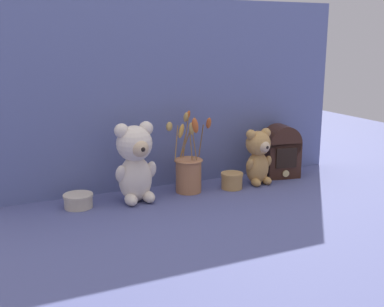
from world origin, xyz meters
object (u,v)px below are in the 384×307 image
teddy_bear_large (135,161)px  decorative_tin_tall (78,201)px  vintage_radio (281,151)px  decorative_tin_short (232,180)px  teddy_bear_medium (258,155)px  flower_vase (189,170)px

teddy_bear_large → decorative_tin_tall: bearing=173.5°
vintage_radio → decorative_tin_short: 0.31m
teddy_bear_large → teddy_bear_medium: 0.55m
flower_vase → vintage_radio: size_ratio=1.38×
vintage_radio → teddy_bear_large: bearing=-175.5°
teddy_bear_large → vintage_radio: size_ratio=1.30×
vintage_radio → decorative_tin_short: (-0.29, -0.06, -0.08)m
flower_vase → decorative_tin_tall: bearing=-179.8°
teddy_bear_large → decorative_tin_short: teddy_bear_large is taller
decorative_tin_short → decorative_tin_tall: bearing=177.0°
teddy_bear_medium → teddy_bear_large: bearing=-179.9°
decorative_tin_short → flower_vase: bearing=169.4°
flower_vase → decorative_tin_tall: 0.45m
teddy_bear_medium → decorative_tin_tall: 0.77m
teddy_bear_large → vintage_radio: (0.70, 0.06, -0.04)m
teddy_bear_large → flower_vase: 0.24m
teddy_bear_medium → decorative_tin_tall: size_ratio=2.19×
vintage_radio → decorative_tin_tall: bearing=-178.1°
teddy_bear_large → teddy_bear_medium: (0.55, 0.00, -0.03)m
vintage_radio → decorative_tin_tall: size_ratio=2.14×
teddy_bear_medium → vintage_radio: (0.16, 0.05, -0.01)m
vintage_radio → flower_vase: bearing=-176.4°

